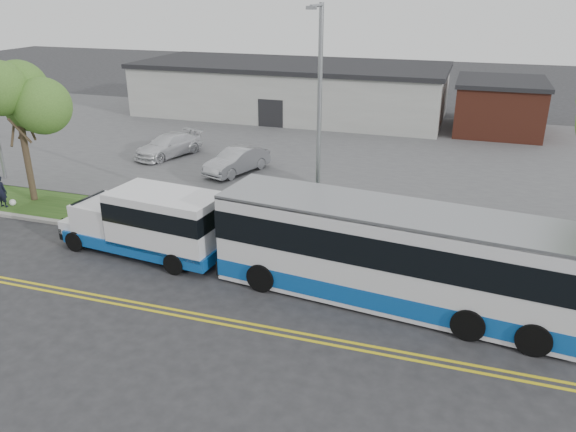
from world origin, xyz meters
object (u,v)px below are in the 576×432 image
(streetlight_near, at_px, (319,122))
(pedestrian, at_px, (1,191))
(parked_car_a, at_px, (237,161))
(tree_west, at_px, (17,100))
(parked_car_b, at_px, (168,145))
(shuttle_bus, at_px, (153,221))
(transit_bus, at_px, (391,255))

(streetlight_near, xyz_separation_m, pedestrian, (-15.68, -0.83, -4.34))
(streetlight_near, distance_m, parked_car_a, 11.32)
(tree_west, relative_size, parked_car_b, 1.45)
(shuttle_bus, bearing_deg, transit_bus, 2.63)
(transit_bus, bearing_deg, streetlight_near, 141.39)
(transit_bus, distance_m, parked_car_a, 15.54)
(shuttle_bus, xyz_separation_m, pedestrian, (-9.73, 2.19, -0.57))
(streetlight_near, xyz_separation_m, parked_car_a, (-6.93, 7.79, -4.42))
(pedestrian, bearing_deg, parked_car_b, -107.00)
(pedestrian, distance_m, parked_car_a, 12.28)
(transit_bus, xyz_separation_m, parked_car_a, (-10.52, 11.41, -0.89))
(shuttle_bus, height_order, pedestrian, shuttle_bus)
(pedestrian, bearing_deg, parked_car_a, -135.23)
(tree_west, relative_size, streetlight_near, 0.73)
(tree_west, xyz_separation_m, parked_car_a, (8.07, 7.32, -4.31))
(streetlight_near, bearing_deg, parked_car_a, 131.66)
(tree_west, bearing_deg, pedestrian, -117.73)
(tree_west, xyz_separation_m, shuttle_bus, (9.04, -3.49, -3.66))
(tree_west, xyz_separation_m, transit_bus, (18.59, -4.09, -3.41))
(tree_west, relative_size, transit_bus, 0.56)
(transit_bus, bearing_deg, shuttle_bus, -176.99)
(streetlight_near, xyz_separation_m, shuttle_bus, (-5.96, -3.01, -3.77))
(parked_car_a, relative_size, parked_car_b, 0.92)
(tree_west, bearing_deg, parked_car_b, 74.39)
(pedestrian, bearing_deg, shuttle_bus, 167.55)
(parked_car_a, height_order, parked_car_b, parked_car_a)
(shuttle_bus, bearing_deg, parked_car_b, 123.33)
(parked_car_a, bearing_deg, shuttle_bus, -65.66)
(tree_west, height_order, parked_car_a, tree_west)
(tree_west, distance_m, streetlight_near, 15.01)
(parked_car_b, bearing_deg, pedestrian, -88.18)
(tree_west, distance_m, shuttle_bus, 10.36)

